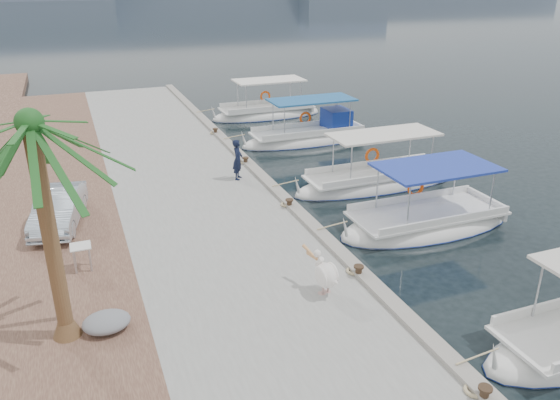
{
  "coord_description": "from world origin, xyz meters",
  "views": [
    {
      "loc": [
        -7.0,
        -14.75,
        8.17
      ],
      "look_at": [
        -1.0,
        0.73,
        1.2
      ],
      "focal_mm": 35.0,
      "sensor_mm": 36.0,
      "label": 1
    }
  ],
  "objects_px": {
    "fishing_caique_c": "(376,183)",
    "fishing_caique_b": "(426,224)",
    "fishing_caique_e": "(267,114)",
    "fisherman": "(238,160)",
    "parked_car": "(58,208)",
    "date_palm": "(30,125)",
    "fishing_caique_d": "(310,138)",
    "pelican": "(325,274)"
  },
  "relations": [
    {
      "from": "fishing_caique_b",
      "to": "fishing_caique_d",
      "type": "bearing_deg",
      "value": 87.61
    },
    {
      "from": "date_palm",
      "to": "fishing_caique_b",
      "type": "bearing_deg",
      "value": 13.01
    },
    {
      "from": "fisherman",
      "to": "fishing_caique_b",
      "type": "bearing_deg",
      "value": -109.3
    },
    {
      "from": "fishing_caique_c",
      "to": "parked_car",
      "type": "height_order",
      "value": "fishing_caique_c"
    },
    {
      "from": "fishing_caique_d",
      "to": "parked_car",
      "type": "xyz_separation_m",
      "value": [
        -12.15,
        -7.23,
        0.9
      ]
    },
    {
      "from": "fishing_caique_c",
      "to": "fishing_caique_b",
      "type": "bearing_deg",
      "value": -95.91
    },
    {
      "from": "fishing_caique_c",
      "to": "parked_car",
      "type": "distance_m",
      "value": 12.16
    },
    {
      "from": "fishing_caique_d",
      "to": "fishing_caique_e",
      "type": "distance_m",
      "value": 5.82
    },
    {
      "from": "fishing_caique_b",
      "to": "fishing_caique_c",
      "type": "height_order",
      "value": "same"
    },
    {
      "from": "fishing_caique_c",
      "to": "parked_car",
      "type": "relative_size",
      "value": 2.04
    },
    {
      "from": "pelican",
      "to": "fisherman",
      "type": "distance_m",
      "value": 8.86
    },
    {
      "from": "fishing_caique_b",
      "to": "fishing_caique_e",
      "type": "distance_m",
      "value": 16.67
    },
    {
      "from": "fishing_caique_c",
      "to": "fishing_caique_d",
      "type": "relative_size",
      "value": 1.02
    },
    {
      "from": "fishing_caique_d",
      "to": "fisherman",
      "type": "relative_size",
      "value": 4.46
    },
    {
      "from": "fishing_caique_d",
      "to": "fisherman",
      "type": "xyz_separation_m",
      "value": [
        -5.46,
        -5.2,
        1.12
      ]
    },
    {
      "from": "fishing_caique_d",
      "to": "pelican",
      "type": "bearing_deg",
      "value": -112.62
    },
    {
      "from": "date_palm",
      "to": "fishing_caique_c",
      "type": "bearing_deg",
      "value": 29.14
    },
    {
      "from": "date_palm",
      "to": "parked_car",
      "type": "height_order",
      "value": "date_palm"
    },
    {
      "from": "fishing_caique_b",
      "to": "fishing_caique_c",
      "type": "bearing_deg",
      "value": 84.09
    },
    {
      "from": "date_palm",
      "to": "parked_car",
      "type": "relative_size",
      "value": 1.63
    },
    {
      "from": "parked_car",
      "to": "pelican",
      "type": "bearing_deg",
      "value": -35.73
    },
    {
      "from": "fishing_caique_e",
      "to": "fisherman",
      "type": "distance_m",
      "value": 12.24
    },
    {
      "from": "fishing_caique_e",
      "to": "date_palm",
      "type": "distance_m",
      "value": 23.31
    },
    {
      "from": "fisherman",
      "to": "parked_car",
      "type": "height_order",
      "value": "fisherman"
    },
    {
      "from": "fishing_caique_b",
      "to": "fishing_caique_e",
      "type": "relative_size",
      "value": 0.94
    },
    {
      "from": "date_palm",
      "to": "parked_car",
      "type": "xyz_separation_m",
      "value": [
        -0.05,
        6.32,
        -4.34
      ]
    },
    {
      "from": "fishing_caique_c",
      "to": "fisherman",
      "type": "relative_size",
      "value": 4.55
    },
    {
      "from": "fisherman",
      "to": "date_palm",
      "type": "bearing_deg",
      "value": 170.67
    },
    {
      "from": "fishing_caique_c",
      "to": "pelican",
      "type": "relative_size",
      "value": 5.21
    },
    {
      "from": "fishing_caique_c",
      "to": "date_palm",
      "type": "height_order",
      "value": "date_palm"
    },
    {
      "from": "fishing_caique_b",
      "to": "date_palm",
      "type": "bearing_deg",
      "value": -166.99
    },
    {
      "from": "date_palm",
      "to": "fisherman",
      "type": "bearing_deg",
      "value": 51.49
    },
    {
      "from": "fishing_caique_c",
      "to": "date_palm",
      "type": "relative_size",
      "value": 1.25
    },
    {
      "from": "fishing_caique_e",
      "to": "date_palm",
      "type": "height_order",
      "value": "date_palm"
    },
    {
      "from": "pelican",
      "to": "date_palm",
      "type": "height_order",
      "value": "date_palm"
    },
    {
      "from": "fishing_caique_e",
      "to": "date_palm",
      "type": "xyz_separation_m",
      "value": [
        -11.84,
        -19.36,
        5.31
      ]
    },
    {
      "from": "fishing_caique_b",
      "to": "fishing_caique_d",
      "type": "relative_size",
      "value": 0.9
    },
    {
      "from": "fishing_caique_c",
      "to": "fishing_caique_e",
      "type": "xyz_separation_m",
      "value": [
        -0.23,
        12.63,
        -0.0
      ]
    },
    {
      "from": "fishing_caique_c",
      "to": "fishing_caique_e",
      "type": "relative_size",
      "value": 1.07
    },
    {
      "from": "fishing_caique_d",
      "to": "fishing_caique_e",
      "type": "bearing_deg",
      "value": 92.58
    },
    {
      "from": "fishing_caique_c",
      "to": "date_palm",
      "type": "distance_m",
      "value": 14.8
    },
    {
      "from": "fishing_caique_c",
      "to": "parked_car",
      "type": "xyz_separation_m",
      "value": [
        -12.12,
        -0.41,
        0.97
      ]
    }
  ]
}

